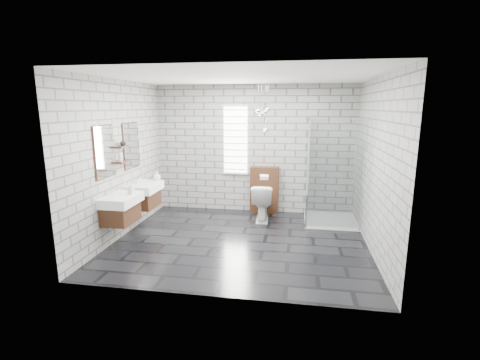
% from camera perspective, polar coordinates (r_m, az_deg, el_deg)
% --- Properties ---
extents(floor, '(4.20, 3.60, 0.02)m').
position_cam_1_polar(floor, '(6.02, 0.06, -10.05)').
color(floor, black).
rests_on(floor, ground).
extents(ceiling, '(4.20, 3.60, 0.02)m').
position_cam_1_polar(ceiling, '(5.60, 0.07, 16.71)').
color(ceiling, white).
rests_on(ceiling, wall_back).
extents(wall_back, '(4.20, 0.02, 2.70)m').
position_cam_1_polar(wall_back, '(7.43, 2.34, 5.02)').
color(wall_back, '#9A9A95').
rests_on(wall_back, floor).
extents(wall_front, '(4.20, 0.02, 2.70)m').
position_cam_1_polar(wall_front, '(3.91, -4.25, -1.32)').
color(wall_front, '#9A9A95').
rests_on(wall_front, floor).
extents(wall_left, '(0.02, 3.60, 2.70)m').
position_cam_1_polar(wall_left, '(6.34, -19.13, 3.17)').
color(wall_left, '#9A9A95').
rests_on(wall_left, floor).
extents(wall_right, '(0.02, 3.60, 2.70)m').
position_cam_1_polar(wall_right, '(5.71, 21.47, 2.09)').
color(wall_right, '#9A9A95').
rests_on(wall_right, floor).
extents(vanity_left, '(0.47, 0.70, 1.57)m').
position_cam_1_polar(vanity_left, '(5.94, -19.26, -3.26)').
color(vanity_left, '#422514').
rests_on(vanity_left, wall_left).
extents(vanity_right, '(0.47, 0.70, 1.57)m').
position_cam_1_polar(vanity_right, '(6.72, -15.63, -1.31)').
color(vanity_right, '#422514').
rests_on(vanity_right, wall_left).
extents(shelf_lower, '(0.14, 0.30, 0.03)m').
position_cam_1_polar(shelf_lower, '(6.27, -18.68, 2.83)').
color(shelf_lower, '#422514').
rests_on(shelf_lower, wall_left).
extents(shelf_upper, '(0.14, 0.30, 0.03)m').
position_cam_1_polar(shelf_upper, '(6.23, -18.84, 5.18)').
color(shelf_upper, '#422514').
rests_on(shelf_upper, wall_left).
extents(window, '(0.56, 0.05, 1.48)m').
position_cam_1_polar(window, '(7.44, -0.75, 6.58)').
color(window, white).
rests_on(window, wall_back).
extents(cistern_panel, '(0.60, 0.20, 1.00)m').
position_cam_1_polar(cistern_panel, '(7.45, 4.03, -1.64)').
color(cistern_panel, '#422514').
rests_on(cistern_panel, floor).
extents(flush_plate, '(0.18, 0.01, 0.12)m').
position_cam_1_polar(flush_plate, '(7.28, 3.99, 0.47)').
color(flush_plate, silver).
rests_on(flush_plate, cistern_panel).
extents(shower_enclosure, '(1.00, 1.00, 2.03)m').
position_cam_1_polar(shower_enclosure, '(6.94, 14.03, -2.96)').
color(shower_enclosure, white).
rests_on(shower_enclosure, floor).
extents(pendant_cluster, '(0.27, 0.25, 0.95)m').
position_cam_1_polar(pendant_cluster, '(6.92, 3.92, 10.65)').
color(pendant_cluster, silver).
rests_on(pendant_cluster, ceiling).
extents(toilet, '(0.45, 0.75, 0.74)m').
position_cam_1_polar(toilet, '(7.00, 3.63, -3.62)').
color(toilet, white).
rests_on(toilet, floor).
extents(soap_bottle_a, '(0.10, 0.10, 0.19)m').
position_cam_1_polar(soap_bottle_a, '(5.91, -17.46, -1.32)').
color(soap_bottle_a, '#B2B2B2').
rests_on(soap_bottle_a, vanity_left).
extents(soap_bottle_b, '(0.17, 0.17, 0.17)m').
position_cam_1_polar(soap_bottle_b, '(6.91, -13.47, 0.68)').
color(soap_bottle_b, '#B2B2B2').
rests_on(soap_bottle_b, vanity_right).
extents(soap_bottle_c, '(0.09, 0.09, 0.20)m').
position_cam_1_polar(soap_bottle_c, '(6.17, -19.04, 3.77)').
color(soap_bottle_c, '#B2B2B2').
rests_on(soap_bottle_c, shelf_lower).
extents(vase, '(0.12, 0.12, 0.11)m').
position_cam_1_polar(vase, '(6.25, -18.68, 5.84)').
color(vase, '#B2B2B2').
rests_on(vase, shelf_upper).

